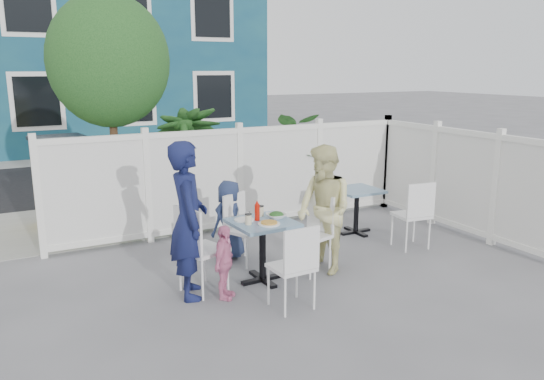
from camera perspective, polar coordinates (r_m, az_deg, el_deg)
name	(u,v)px	position (r m, az deg, el deg)	size (l,w,h in m)	color
ground	(315,282)	(6.45, 4.70, -9.81)	(80.00, 80.00, 0.00)	slate
near_sidewalk	(204,209)	(9.70, -7.36, -1.99)	(24.00, 2.60, 0.01)	gray
street	(150,174)	(13.15, -13.01, 1.74)	(24.00, 5.00, 0.01)	black
far_sidewalk	(122,155)	(16.13, -15.85, 3.62)	(24.00, 1.60, 0.01)	gray
building	(78,52)	(19.20, -20.12, 13.75)	(11.00, 6.00, 6.00)	navy
fence_back	(240,180)	(8.29, -3.49, 1.06)	(5.86, 0.08, 1.60)	white
fence_right	(463,184)	(8.54, 19.85, 0.65)	(0.08, 3.66, 1.60)	white
tree	(109,61)	(8.46, -17.13, 13.09)	(1.80, 1.62, 3.59)	#382316
utility_cabinet	(61,182)	(9.23, -21.76, 0.78)	(0.75, 0.53, 1.38)	yellow
potted_shrub_a	(191,165)	(8.70, -8.74, 2.67)	(1.07, 1.07, 1.92)	#173F19
potted_shrub_b	(301,164)	(9.48, 3.16, 2.84)	(1.49, 1.29, 1.65)	#173F19
main_table	(262,235)	(6.26, -1.03, -4.85)	(0.74, 0.74, 0.74)	teal
spare_table	(357,199)	(8.20, 9.10, -0.97)	(0.66, 0.66, 0.70)	teal
chair_left	(197,243)	(5.98, -8.07, -5.71)	(0.57, 0.58, 1.02)	white
chair_right	(314,227)	(6.62, 4.54, -4.03)	(0.52, 0.53, 0.96)	white
chair_back	(241,223)	(6.92, -3.39, -3.55)	(0.54, 0.53, 0.91)	white
chair_near	(296,262)	(5.54, 2.56, -7.70)	(0.44, 0.43, 0.93)	white
chair_spare	(415,210)	(7.64, 15.16, -2.12)	(0.49, 0.47, 0.97)	white
man	(188,220)	(5.86, -8.98, -3.23)	(0.64, 0.42, 1.75)	#121843
woman	(324,210)	(6.55, 5.62, -2.10)	(0.77, 0.60, 1.59)	#D1C84C
boy	(229,220)	(7.05, -4.60, -3.21)	(0.52, 0.34, 1.06)	navy
toddler	(224,262)	(5.87, -5.16, -7.76)	(0.49, 0.21, 0.84)	pink
plate_main	(269,224)	(6.08, -0.32, -3.66)	(0.25, 0.25, 0.02)	white
plate_side	(244,220)	(6.25, -3.00, -3.22)	(0.24, 0.24, 0.02)	white
salad_bowl	(276,216)	(6.32, 0.48, -2.82)	(0.23, 0.23, 0.06)	white
coffee_cup_a	(248,220)	(6.08, -2.56, -3.20)	(0.08, 0.08, 0.11)	beige
coffee_cup_b	(260,211)	(6.41, -1.25, -2.30)	(0.08, 0.08, 0.12)	beige
ketchup_bottle	(257,212)	(6.23, -1.61, -2.41)	(0.06, 0.06, 0.19)	#BA1306
salt_shaker	(248,214)	(6.38, -2.57, -2.64)	(0.03, 0.03, 0.06)	white
pepper_shaker	(249,214)	(6.40, -2.53, -2.60)	(0.03, 0.03, 0.07)	black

